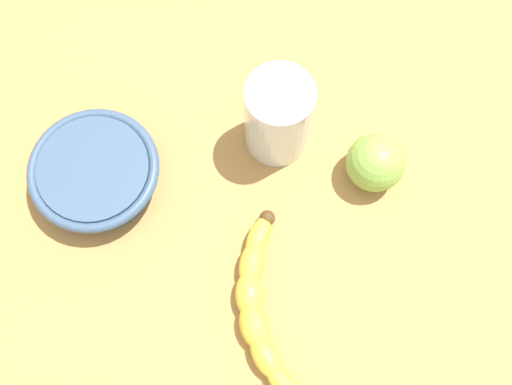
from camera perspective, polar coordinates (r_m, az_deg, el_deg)
wooden_tabletop at (r=71.28cm, az=2.00°, el=-7.55°), size 120.00×120.00×3.00cm
banana at (r=67.49cm, az=0.36°, el=-10.81°), size 10.74×20.46×3.13cm
smoothie_glass at (r=69.68cm, az=2.08°, el=6.95°), size 7.65×7.65×11.72cm
ceramic_bowl at (r=72.58cm, az=-14.74°, el=1.80°), size 15.05×15.05×4.35cm
green_apple_fruit at (r=71.13cm, az=11.09°, el=2.75°), size 6.78×6.78×6.78cm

